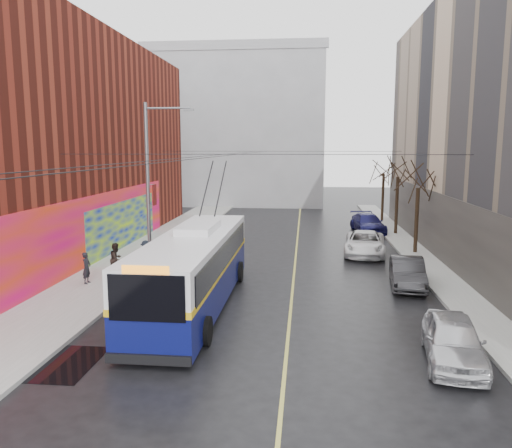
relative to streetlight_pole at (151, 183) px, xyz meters
The scene contains 22 objects.
ground 12.70m from the streetlight_pole, 58.46° to the right, with size 140.00×140.00×0.00m, color black.
sidewalk_left 5.50m from the streetlight_pole, 132.95° to the left, with size 4.00×60.00×0.15m, color gray.
sidewalk_right 16.00m from the streetlight_pole, ahead, with size 2.00×60.00×0.15m, color gray.
lane_line 9.89m from the streetlight_pole, 27.64° to the left, with size 0.12×50.00×0.01m, color #BFB74C.
building_left 10.84m from the streetlight_pole, 157.92° to the left, with size 12.11×36.00×14.00m.
building_far 35.24m from the streetlight_pole, 89.77° to the left, with size 20.50×12.10×18.00m.
streetlight_pole is the anchor object (origin of this frame).
catenary_wires 6.14m from the streetlight_pole, 52.95° to the left, with size 18.00×60.00×0.22m.
tree_near 16.28m from the streetlight_pole, 21.62° to the left, with size 3.20×3.20×6.40m.
tree_mid 19.96m from the streetlight_pole, 40.65° to the left, with size 3.20×3.20×6.68m.
tree_far 25.09m from the streetlight_pole, 52.88° to the left, with size 3.20×3.20×6.57m.
puddle 12.64m from the streetlight_pole, 86.47° to the right, with size 2.01×2.80×0.01m, color black.
pigeons_flying 3.90m from the streetlight_pole, ahead, with size 5.42×1.55×2.14m.
trolleybus 7.40m from the streetlight_pole, 57.83° to the right, with size 3.03×12.71×5.99m.
parked_car_a 17.00m from the streetlight_pole, 38.82° to the right, with size 1.73×4.30×1.46m, color silver.
parked_car_b 13.88m from the streetlight_pole, ahead, with size 1.50×4.30×1.42m, color #28282A.
parked_car_c 13.78m from the streetlight_pole, 24.77° to the left, with size 2.44×5.29×1.47m, color white.
parked_car_d 19.61m from the streetlight_pole, 46.74° to the left, with size 2.07×5.08×1.47m, color #191855.
following_car 11.20m from the streetlight_pole, 75.12° to the left, with size 1.90×4.72×1.61m, color #99999D.
pedestrian_a 5.53m from the streetlight_pole, 126.87° to the right, with size 0.56×0.37×1.53m, color black.
pedestrian_b 4.37m from the streetlight_pole, 137.55° to the right, with size 0.81×0.63×1.68m, color black.
pedestrian_c 3.92m from the streetlight_pole, 168.74° to the right, with size 1.02×0.59×1.58m, color black.
Camera 1 is at (2.04, -15.74, 6.71)m, focal length 35.00 mm.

